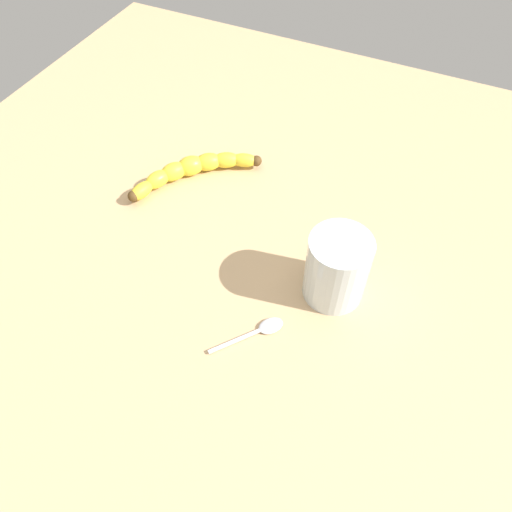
# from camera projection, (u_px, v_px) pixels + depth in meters

# --- Properties ---
(wooden_tabletop) EXTENTS (1.20, 1.20, 0.03)m
(wooden_tabletop) POSITION_uv_depth(u_px,v_px,m) (237.00, 237.00, 0.80)
(wooden_tabletop) COLOR tan
(wooden_tabletop) RESTS_ON ground
(banana) EXTENTS (0.19, 0.17, 0.04)m
(banana) POSITION_uv_depth(u_px,v_px,m) (192.00, 169.00, 0.86)
(banana) COLOR yellow
(banana) RESTS_ON wooden_tabletop
(smoothie_glass) EXTENTS (0.09, 0.09, 0.11)m
(smoothie_glass) POSITION_uv_depth(u_px,v_px,m) (337.00, 269.00, 0.68)
(smoothie_glass) COLOR silver
(smoothie_glass) RESTS_ON wooden_tabletop
(teaspoon) EXTENTS (0.10, 0.08, 0.01)m
(teaspoon) POSITION_uv_depth(u_px,v_px,m) (266.00, 328.00, 0.68)
(teaspoon) COLOR silver
(teaspoon) RESTS_ON wooden_tabletop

